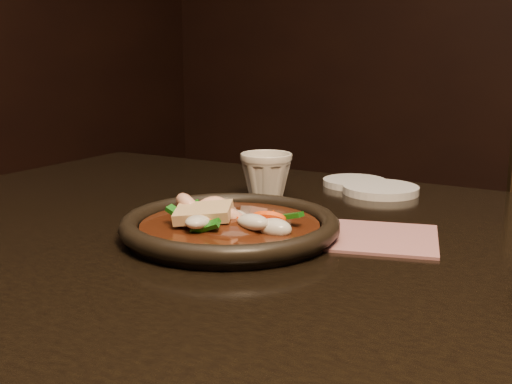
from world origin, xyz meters
The scene contains 8 objects.
table centered at (0.00, 0.00, 0.67)m, with size 1.60×0.90×0.75m.
plate centered at (-0.20, -0.01, 0.76)m, with size 0.28×0.28×0.03m.
stirfry centered at (-0.20, -0.02, 0.77)m, with size 0.18×0.14×0.06m.
saucer_left centered at (-0.18, 0.37, 0.76)m, with size 0.11×0.11×0.01m, color white.
saucer_right centered at (-0.12, 0.33, 0.76)m, with size 0.13×0.13×0.01m, color white.
tea_cup centered at (-0.26, 0.19, 0.79)m, with size 0.08×0.08×0.08m, color beige.
chopsticks centered at (-0.29, 0.26, 0.75)m, with size 0.17×0.18×0.01m.
napkin centered at (-0.03, 0.08, 0.75)m, with size 0.14×0.14×0.00m, color #9F6163.
Camera 1 is at (0.22, -0.68, 0.98)m, focal length 45.00 mm.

